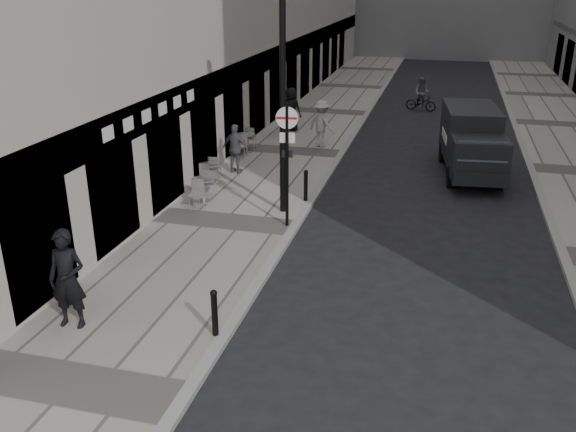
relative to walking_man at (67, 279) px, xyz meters
name	(u,v)px	position (x,y,z in m)	size (l,w,h in m)	color
sidewalk	(291,152)	(1.03, 13.62, -1.09)	(4.00, 60.00, 0.12)	#9E9A8E
walking_man	(67,279)	(0.00, 0.00, 0.00)	(0.75, 0.49, 2.05)	black
sign_post	(287,149)	(2.83, 6.09, 1.17)	(0.59, 0.14, 3.43)	black
lamppost	(283,80)	(2.43, 7.15, 2.82)	(0.31, 0.31, 6.91)	black
bollard_near	(215,314)	(2.88, 0.37, -0.57)	(0.12, 0.12, 0.91)	black
bollard_far	(306,186)	(2.88, 8.16, -0.57)	(0.12, 0.12, 0.92)	black
panel_van	(472,138)	(7.81, 12.71, 0.13)	(2.29, 4.97, 2.26)	black
cyclist	(421,98)	(5.57, 23.17, -0.47)	(1.69, 0.98, 1.72)	black
pedestrian_a	(236,149)	(-0.13, 10.32, -0.16)	(1.01, 0.42, 1.73)	#57565B
pedestrian_b	(322,124)	(2.08, 14.46, -0.08)	(1.23, 0.70, 1.90)	#B0AAA2
pedestrian_c	(291,109)	(0.19, 16.88, -0.08)	(0.93, 0.60, 1.90)	black
cafe_table_near	(209,172)	(-0.57, 8.88, -0.61)	(0.64, 1.44, 0.82)	#B0B0B2
cafe_table_mid	(203,188)	(-0.12, 7.26, -0.58)	(0.69, 1.55, 0.88)	silver
cafe_table_far	(246,142)	(-0.57, 12.83, -0.57)	(0.70, 1.58, 0.90)	silver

